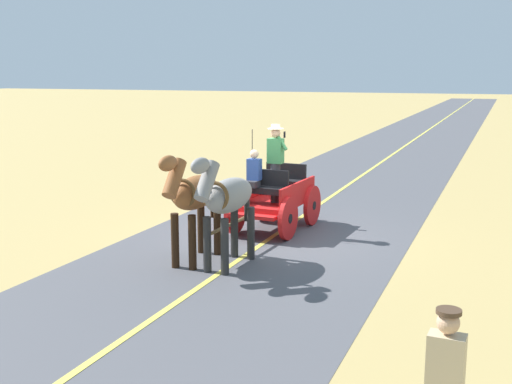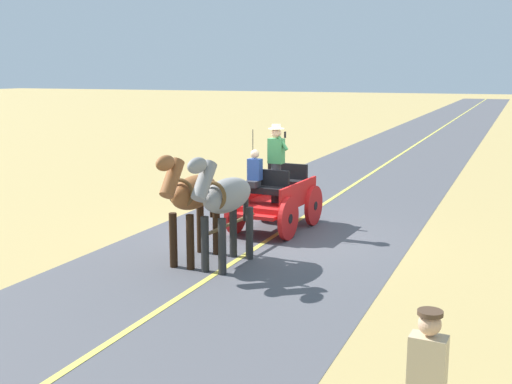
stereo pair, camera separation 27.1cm
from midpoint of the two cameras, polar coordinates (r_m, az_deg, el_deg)
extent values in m
plane|color=tan|center=(14.47, 2.27, -3.92)|extent=(200.00, 200.00, 0.00)
cube|color=#4C4C51|center=(14.47, 2.27, -3.90)|extent=(5.97, 160.00, 0.01)
cube|color=#DBCC4C|center=(14.46, 2.27, -3.88)|extent=(0.12, 160.00, 0.00)
cube|color=red|center=(14.91, 2.31, -0.87)|extent=(1.33, 2.27, 0.12)
cube|color=red|center=(14.64, 4.36, 0.01)|extent=(0.18, 2.09, 0.44)
cube|color=red|center=(15.09, 0.34, 0.36)|extent=(0.18, 2.09, 0.44)
cube|color=red|center=(13.85, 0.26, -2.19)|extent=(1.09, 0.30, 0.08)
cube|color=red|center=(16.03, 4.05, -0.73)|extent=(0.73, 0.24, 0.06)
cube|color=black|center=(14.29, 1.34, 0.18)|extent=(1.04, 0.42, 0.14)
cube|color=black|center=(14.42, 1.65, 1.16)|extent=(1.02, 0.14, 0.44)
cube|color=black|center=(15.28, 3.08, 0.86)|extent=(1.04, 0.42, 0.14)
cube|color=black|center=(15.41, 3.35, 1.77)|extent=(1.02, 0.14, 0.44)
cylinder|color=red|center=(14.00, 3.46, -2.40)|extent=(0.16, 0.96, 0.96)
cylinder|color=black|center=(14.00, 3.46, -2.40)|extent=(0.13, 0.22, 0.21)
cylinder|color=red|center=(14.54, -1.27, -1.89)|extent=(0.16, 0.96, 0.96)
cylinder|color=black|center=(14.54, -1.27, -1.89)|extent=(0.13, 0.22, 0.21)
cylinder|color=red|center=(15.40, 5.68, -1.22)|extent=(0.16, 0.96, 0.96)
cylinder|color=black|center=(15.40, 5.68, -1.22)|extent=(0.13, 0.22, 0.21)
cylinder|color=red|center=(15.89, 1.29, -0.80)|extent=(0.16, 0.96, 0.96)
cylinder|color=black|center=(15.89, 1.29, -0.80)|extent=(0.13, 0.22, 0.21)
cylinder|color=brown|center=(12.98, -1.63, -2.84)|extent=(0.19, 2.00, 0.07)
cylinder|color=black|center=(14.31, 0.26, 3.04)|extent=(0.02, 0.02, 1.30)
cylinder|color=#2D2D33|center=(14.46, 2.34, 0.82)|extent=(0.22, 0.22, 0.90)
cube|color=#387F47|center=(14.35, 2.36, 3.69)|extent=(0.35, 0.24, 0.56)
sphere|color=tan|center=(14.30, 2.38, 5.28)|extent=(0.22, 0.22, 0.22)
cylinder|color=beige|center=(14.30, 2.38, 5.68)|extent=(0.36, 0.36, 0.01)
cylinder|color=beige|center=(14.29, 2.38, 5.88)|extent=(0.20, 0.20, 0.10)
cylinder|color=#387F47|center=(14.22, 2.97, 4.35)|extent=(0.26, 0.10, 0.32)
cube|color=black|center=(14.16, 3.17, 5.14)|extent=(0.02, 0.07, 0.14)
cube|color=#2D2D33|center=(14.27, 0.23, 0.74)|extent=(0.30, 0.34, 0.14)
cube|color=#2D4C99|center=(14.32, 0.44, 2.03)|extent=(0.31, 0.22, 0.48)
sphere|color=beige|center=(14.27, 0.44, 3.42)|extent=(0.20, 0.20, 0.20)
ellipsoid|color=gray|center=(11.97, -1.91, -0.28)|extent=(0.66, 1.59, 0.64)
cylinder|color=#272726|center=(11.61, -2.37, -4.92)|extent=(0.15, 0.15, 1.05)
cylinder|color=#272726|center=(11.78, -3.93, -4.70)|extent=(0.15, 0.15, 1.05)
cylinder|color=#272726|center=(12.54, 0.04, -3.72)|extent=(0.15, 0.15, 1.05)
cylinder|color=#272726|center=(12.70, -1.44, -3.54)|extent=(0.15, 0.15, 1.05)
cylinder|color=gray|center=(11.17, -3.97, 0.99)|extent=(0.30, 0.66, 0.73)
ellipsoid|color=gray|center=(10.94, -4.58, 2.38)|extent=(0.25, 0.55, 0.28)
cube|color=#272726|center=(11.18, -3.92, 1.19)|extent=(0.09, 0.51, 0.56)
cylinder|color=#272726|center=(12.67, -0.31, -1.05)|extent=(0.11, 0.11, 0.70)
torus|color=brown|center=(11.48, -3.20, -0.36)|extent=(0.55, 0.10, 0.55)
ellipsoid|color=brown|center=(12.32, -4.87, 0.00)|extent=(0.56, 1.56, 0.64)
cylinder|color=black|center=(11.95, -5.25, -4.50)|extent=(0.15, 0.15, 1.05)
cylinder|color=black|center=(12.12, -6.77, -4.31)|extent=(0.15, 0.15, 1.05)
cylinder|color=black|center=(12.89, -2.96, -3.34)|extent=(0.15, 0.15, 1.05)
cylinder|color=black|center=(13.05, -4.41, -3.18)|extent=(0.15, 0.15, 1.05)
cylinder|color=brown|center=(11.52, -6.85, 1.24)|extent=(0.26, 0.65, 0.73)
ellipsoid|color=brown|center=(11.28, -7.44, 2.58)|extent=(0.22, 0.54, 0.28)
cube|color=black|center=(11.53, -6.80, 1.43)|extent=(0.06, 0.50, 0.56)
cylinder|color=black|center=(13.02, -3.33, -0.75)|extent=(0.11, 0.11, 0.70)
torus|color=brown|center=(11.83, -6.10, -0.07)|extent=(0.55, 0.07, 0.55)
cube|color=tan|center=(5.94, 16.40, -14.66)|extent=(0.33, 0.22, 0.54)
sphere|color=tan|center=(5.79, 16.60, -11.25)|extent=(0.20, 0.20, 0.20)
cylinder|color=#473323|center=(5.75, 16.66, -10.33)|extent=(0.22, 0.22, 0.04)
camera|label=1|loc=(0.14, -89.43, 0.11)|focal=44.72mm
camera|label=2|loc=(0.14, 90.57, -0.11)|focal=44.72mm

